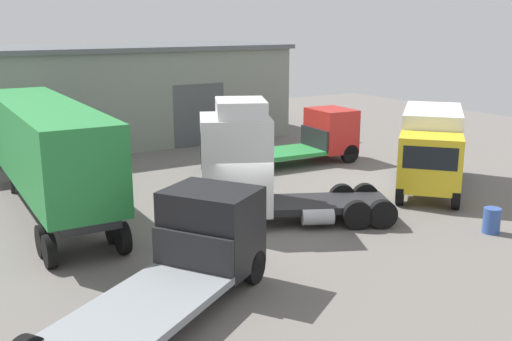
{
  "coord_description": "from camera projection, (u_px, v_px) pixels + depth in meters",
  "views": [
    {
      "loc": [
        -10.04,
        -16.95,
        7.03
      ],
      "look_at": [
        1.27,
        1.71,
        1.6
      ],
      "focal_mm": 42.0,
      "sensor_mm": 36.0,
      "label": 1
    }
  ],
  "objects": [
    {
      "name": "box_truck_yellow",
      "position": [
        431.0,
        145.0,
        25.77
      ],
      "size": [
        6.65,
        6.36,
        3.34
      ],
      "rotation": [
        0.0,
        0.0,
        -2.4
      ],
      "color": "yellow",
      "rests_on": "ground_plane"
    },
    {
      "name": "ground_plane",
      "position": [
        250.0,
        230.0,
        20.81
      ],
      "size": [
        60.0,
        60.0,
        0.0
      ],
      "primitive_type": "plane",
      "color": "slate"
    },
    {
      "name": "oil_drum",
      "position": [
        492.0,
        221.0,
        20.42
      ],
      "size": [
        0.58,
        0.58,
        0.88
      ],
      "color": "#33519E",
      "rests_on": "ground_plane"
    },
    {
      "name": "flatbed_truck_red",
      "position": [
        312.0,
        138.0,
        30.6
      ],
      "size": [
        7.91,
        2.84,
        2.68
      ],
      "rotation": [
        0.0,
        0.0,
        -0.06
      ],
      "color": "red",
      "rests_on": "ground_plane"
    },
    {
      "name": "flatbed_truck_black",
      "position": [
        187.0,
        255.0,
        15.25
      ],
      "size": [
        8.22,
        6.52,
        2.67
      ],
      "rotation": [
        0.0,
        0.0,
        0.58
      ],
      "color": "black",
      "rests_on": "ground_plane"
    },
    {
      "name": "tractor_unit_white",
      "position": [
        250.0,
        166.0,
        21.07
      ],
      "size": [
        7.19,
        5.16,
        4.45
      ],
      "rotation": [
        0.0,
        0.0,
        2.7
      ],
      "color": "silver",
      "rests_on": "ground_plane"
    },
    {
      "name": "container_trailer_green",
      "position": [
        46.0,
        146.0,
        21.81
      ],
      "size": [
        2.73,
        11.95,
        4.18
      ],
      "rotation": [
        0.0,
        0.0,
        1.55
      ],
      "color": "#28843D",
      "rests_on": "ground_plane"
    },
    {
      "name": "warehouse_building",
      "position": [
        92.0,
        95.0,
        35.24
      ],
      "size": [
        22.78,
        8.95,
        5.7
      ],
      "color": "gray",
      "rests_on": "ground_plane"
    }
  ]
}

